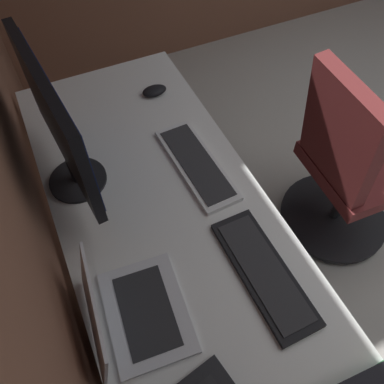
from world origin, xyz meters
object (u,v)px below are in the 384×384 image
(drawer_pedestal, at_px, (196,334))
(keyboard_main, at_px, (197,164))
(keyboard_spare, at_px, (264,272))
(laptop_left, at_px, (127,313))
(mouse_main, at_px, (154,91))
(monitor_primary, at_px, (58,126))
(office_chair, at_px, (346,172))

(drawer_pedestal, relative_size, keyboard_main, 1.63)
(keyboard_main, xyz_separation_m, keyboard_spare, (-0.47, -0.00, 0.00))
(keyboard_main, bearing_deg, laptop_left, 135.96)
(drawer_pedestal, bearing_deg, mouse_main, -13.93)
(monitor_primary, height_order, laptop_left, monitor_primary)
(keyboard_main, height_order, keyboard_spare, same)
(monitor_primary, xyz_separation_m, laptop_left, (-0.54, 0.00, -0.22))
(monitor_primary, height_order, office_chair, monitor_primary)
(monitor_primary, xyz_separation_m, office_chair, (-0.23, -1.10, -0.54))
(laptop_left, distance_m, keyboard_main, 0.59)
(keyboard_main, xyz_separation_m, mouse_main, (0.43, -0.01, 0.01))
(drawer_pedestal, xyz_separation_m, office_chair, (0.33, -0.90, 0.11))
(laptop_left, distance_m, office_chair, 1.19)
(monitor_primary, distance_m, keyboard_spare, 0.75)
(mouse_main, bearing_deg, drawer_pedestal, 166.07)
(drawer_pedestal, bearing_deg, keyboard_spare, -95.92)
(laptop_left, bearing_deg, office_chair, -74.30)
(mouse_main, bearing_deg, office_chair, -128.50)
(mouse_main, relative_size, office_chair, 0.11)
(monitor_primary, bearing_deg, mouse_main, -52.44)
(keyboard_spare, bearing_deg, keyboard_main, 0.28)
(drawer_pedestal, height_order, keyboard_spare, keyboard_spare)
(laptop_left, height_order, keyboard_spare, laptop_left)
(drawer_pedestal, relative_size, monitor_primary, 1.24)
(monitor_primary, xyz_separation_m, keyboard_spare, (-0.58, -0.41, -0.26))
(keyboard_spare, bearing_deg, drawer_pedestal, 84.08)
(mouse_main, bearing_deg, keyboard_main, 178.86)
(monitor_primary, relative_size, keyboard_main, 1.32)
(mouse_main, height_order, office_chair, office_chair)
(drawer_pedestal, relative_size, keyboard_spare, 1.65)
(drawer_pedestal, distance_m, monitor_primary, 0.88)
(laptop_left, bearing_deg, monitor_primary, -0.50)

